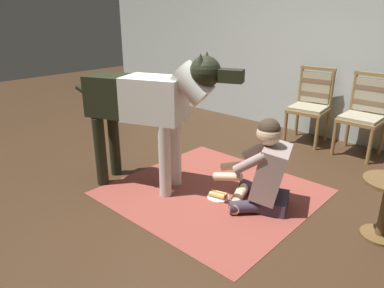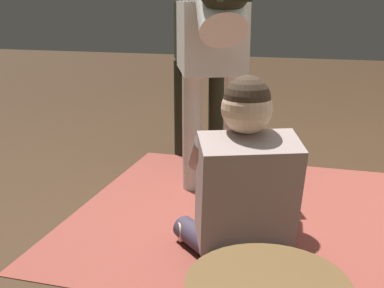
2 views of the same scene
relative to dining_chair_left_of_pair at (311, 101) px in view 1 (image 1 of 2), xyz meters
name	(u,v)px [view 1 (image 1 of 2)]	position (x,y,z in m)	size (l,w,h in m)	color
ground_plane	(192,194)	(-0.12, -2.20, -0.54)	(14.91, 14.91, 0.00)	#3C2717
back_wall	(321,40)	(-0.12, 0.34, 0.76)	(8.62, 0.10, 2.60)	#B0BCB8
area_rug	(213,192)	(0.01, -2.04, -0.54)	(1.81, 1.74, 0.01)	brown
dining_chair_left_of_pair	(311,101)	(0.00, 0.00, 0.00)	(0.51, 0.51, 0.98)	olive
dining_chair_right_of_pair	(365,111)	(0.68, 0.00, 0.00)	(0.47, 0.47, 0.98)	olive
person_sitting_on_floor	(265,172)	(0.51, -1.94, -0.20)	(0.73, 0.61, 0.83)	#3E3547
large_dog	(148,103)	(-0.53, -2.36, 0.32)	(1.60, 0.77, 1.35)	silver
hot_dog_on_plate	(218,195)	(0.12, -2.09, -0.52)	(0.21, 0.21, 0.06)	silver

